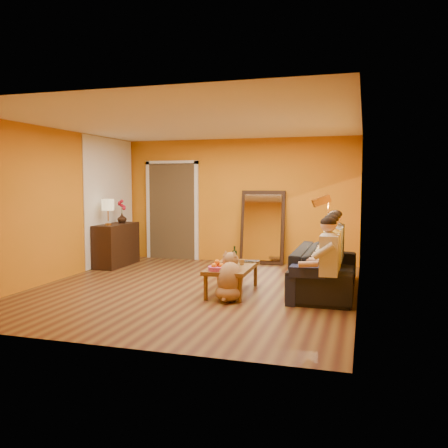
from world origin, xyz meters
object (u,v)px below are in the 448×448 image
(person_far_right, at_px, (336,247))
(wine_bottle, at_px, (234,256))
(floor_lamp, at_px, (328,241))
(person_mid_right, at_px, (334,251))
(dog, at_px, (230,276))
(sideboard, at_px, (116,245))
(sofa, at_px, (325,269))
(person_far_left, at_px, (329,262))
(laptop, at_px, (249,262))
(coffee_table, at_px, (232,279))
(tumbler, at_px, (242,262))
(vase, at_px, (122,218))
(mirror_frame, at_px, (262,227))
(table_lamp, at_px, (108,212))
(person_mid_left, at_px, (332,256))

(person_far_right, height_order, wine_bottle, person_far_right)
(floor_lamp, relative_size, person_mid_right, 1.18)
(dog, height_order, person_mid_right, person_mid_right)
(sideboard, height_order, sofa, sideboard)
(person_far_left, distance_m, person_mid_right, 1.10)
(person_mid_right, bearing_deg, wine_bottle, -152.99)
(floor_lamp, xyz_separation_m, person_far_right, (0.13, 0.14, -0.11))
(person_far_right, relative_size, laptop, 3.71)
(sofa, xyz_separation_m, coffee_table, (-1.34, -0.58, -0.12))
(tumbler, bearing_deg, vase, 149.58)
(sofa, relative_size, dog, 3.25)
(person_mid_right, bearing_deg, mirror_frame, 127.69)
(table_lamp, bearing_deg, vase, 90.00)
(person_mid_right, bearing_deg, tumbler, -157.68)
(sofa, height_order, tumbler, sofa)
(wine_bottle, xyz_separation_m, vase, (-2.95, 1.94, 0.37))
(mirror_frame, distance_m, sideboard, 3.01)
(floor_lamp, distance_m, person_far_right, 0.22)
(laptop, relative_size, vase, 1.67)
(person_far_right, bearing_deg, tumbler, -140.76)
(dog, xyz_separation_m, person_far_right, (1.38, 1.68, 0.26))
(sideboard, relative_size, person_mid_left, 0.97)
(person_mid_left, xyz_separation_m, person_far_right, (0.00, 1.10, 0.00))
(table_lamp, distance_m, wine_bottle, 3.30)
(dog, xyz_separation_m, vase, (-2.99, 2.34, 0.60))
(dog, distance_m, person_mid_left, 1.52)
(dog, relative_size, laptop, 2.15)
(vase, bearing_deg, person_far_right, -8.65)
(person_mid_left, xyz_separation_m, laptop, (-1.29, 0.22, -0.18))
(sideboard, relative_size, coffee_table, 0.97)
(person_mid_right, relative_size, vase, 6.22)
(dog, distance_m, tumbler, 0.58)
(dog, distance_m, person_far_left, 1.40)
(mirror_frame, distance_m, tumbler, 2.63)
(floor_lamp, distance_m, person_mid_right, 0.44)
(sideboard, xyz_separation_m, wine_bottle, (2.95, -1.69, 0.15))
(person_far_right, xyz_separation_m, tumbler, (-1.35, -1.11, -0.15))
(person_mid_right, bearing_deg, coffee_table, -155.37)
(sofa, height_order, coffee_table, sofa)
(sofa, distance_m, wine_bottle, 1.46)
(sofa, xyz_separation_m, tumbler, (-1.22, -0.46, 0.13))
(person_mid_left, bearing_deg, dog, -157.37)
(coffee_table, relative_size, person_mid_left, 1.00)
(person_mid_left, height_order, wine_bottle, person_mid_left)
(floor_lamp, xyz_separation_m, vase, (-4.24, 0.81, 0.23))
(coffee_table, distance_m, person_mid_right, 1.67)
(sideboard, xyz_separation_m, person_far_right, (4.37, -0.42, 0.18))
(dog, relative_size, person_far_right, 0.58)
(sofa, distance_m, tumbler, 1.31)
(dog, xyz_separation_m, person_far_left, (1.38, 0.03, 0.26))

